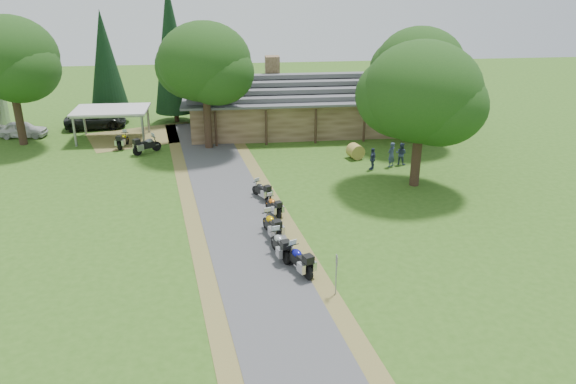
{
  "coord_description": "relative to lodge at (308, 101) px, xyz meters",
  "views": [
    {
      "loc": [
        -1.13,
        -23.81,
        13.56
      ],
      "look_at": [
        2.15,
        5.33,
        1.6
      ],
      "focal_mm": 35.0,
      "sensor_mm": 36.0,
      "label": 1
    }
  ],
  "objects": [
    {
      "name": "cedar_far",
      "position": [
        -17.58,
        3.93,
        2.55
      ],
      "size": [
        3.52,
        3.52,
        9.99
      ],
      "primitive_type": "cone",
      "color": "black",
      "rests_on": "ground"
    },
    {
      "name": "driveway",
      "position": [
        -6.5,
        -20.0,
        -2.45
      ],
      "size": [
        51.95,
        51.95,
        0.0
      ],
      "primitive_type": "plane",
      "rotation": [
        0.0,
        0.0,
        0.14
      ],
      "color": "#464648",
      "rests_on": "ground"
    },
    {
      "name": "hay_bale",
      "position": [
        2.36,
        -8.67,
        -1.9
      ],
      "size": [
        1.33,
        1.26,
        1.11
      ],
      "primitive_type": "cylinder",
      "rotation": [
        1.57,
        0.0,
        0.26
      ],
      "color": "olive",
      "rests_on": "ground"
    },
    {
      "name": "person_b",
      "position": [
        5.33,
        -10.34,
        -1.5
      ],
      "size": [
        0.67,
        0.64,
        1.91
      ],
      "primitive_type": "imported",
      "rotation": [
        0.0,
        0.0,
        2.5
      ],
      "color": "#364161",
      "rests_on": "ground"
    },
    {
      "name": "ground",
      "position": [
        -6.0,
        -24.0,
        -2.45
      ],
      "size": [
        120.0,
        120.0,
        0.0
      ],
      "primitive_type": "plane",
      "color": "#305618",
      "rests_on": "ground"
    },
    {
      "name": "motorcycle_row_a",
      "position": [
        -4.01,
        -24.78,
        -1.75
      ],
      "size": [
        1.43,
        2.15,
        1.41
      ],
      "primitive_type": null,
      "rotation": [
        0.0,
        0.0,
        1.98
      ],
      "color": "#0F1091",
      "rests_on": "ground"
    },
    {
      "name": "motorcycle_carport_b",
      "position": [
        -13.31,
        -5.62,
        -1.72
      ],
      "size": [
        2.1,
        1.84,
        1.45
      ],
      "primitive_type": null,
      "rotation": [
        0.0,
        0.0,
        0.66
      ],
      "color": "gray",
      "rests_on": "ground"
    },
    {
      "name": "motorcycle_carport_a",
      "position": [
        -15.36,
        -3.89,
        -1.8
      ],
      "size": [
        0.99,
        1.98,
        1.3
      ],
      "primitive_type": null,
      "rotation": [
        0.0,
        0.0,
        1.37
      ],
      "color": "#E3D304",
      "rests_on": "ground"
    },
    {
      "name": "motorcycle_row_c",
      "position": [
        -4.98,
        -20.85,
        -1.75
      ],
      "size": [
        1.21,
        2.14,
        1.4
      ],
      "primitive_type": null,
      "rotation": [
        0.0,
        0.0,
        1.86
      ],
      "color": "#CA9300",
      "rests_on": "ground"
    },
    {
      "name": "oak_silo",
      "position": [
        -23.54,
        -2.15,
        3.13
      ],
      "size": [
        7.51,
        7.51,
        11.16
      ],
      "primitive_type": null,
      "color": "#133610",
      "rests_on": "ground"
    },
    {
      "name": "lodge",
      "position": [
        0.0,
        0.0,
        0.0
      ],
      "size": [
        21.4,
        9.4,
        4.9
      ],
      "primitive_type": null,
      "color": "brown",
      "rests_on": "ground"
    },
    {
      "name": "car_white_sedan",
      "position": [
        -24.21,
        -0.05,
        -1.6
      ],
      "size": [
        2.51,
        5.22,
        1.69
      ],
      "primitive_type": "imported",
      "rotation": [
        0.0,
        0.0,
        1.5
      ],
      "color": "silver",
      "rests_on": "ground"
    },
    {
      "name": "motorcycle_row_d",
      "position": [
        -4.64,
        -18.07,
        -1.86
      ],
      "size": [
        1.14,
        1.8,
        1.17
      ],
      "primitive_type": null,
      "rotation": [
        0.0,
        0.0,
        1.94
      ],
      "color": "#D16614",
      "rests_on": "ground"
    },
    {
      "name": "oak_lodge_left",
      "position": [
        -8.6,
        -4.8,
        3.0
      ],
      "size": [
        7.03,
        7.03,
        10.9
      ],
      "primitive_type": null,
      "color": "#133610",
      "rests_on": "ground"
    },
    {
      "name": "person_a",
      "position": [
        4.48,
        -10.76,
        -1.39
      ],
      "size": [
        0.74,
        0.71,
        2.12
      ],
      "primitive_type": "imported",
      "rotation": [
        0.0,
        0.0,
        3.8
      ],
      "color": "#364161",
      "rests_on": "ground"
    },
    {
      "name": "motorcycle_row_b",
      "position": [
        -4.76,
        -23.19,
        -1.75
      ],
      "size": [
        1.15,
        2.15,
        1.4
      ],
      "primitive_type": null,
      "rotation": [
        0.0,
        0.0,
        1.82
      ],
      "color": "#999DA0",
      "rests_on": "ground"
    },
    {
      "name": "motorcycle_row_e",
      "position": [
        -5.16,
        -15.6,
        -1.86
      ],
      "size": [
        1.35,
        1.78,
        1.18
      ],
      "primitive_type": null,
      "rotation": [
        0.0,
        0.0,
        2.09
      ],
      "color": "black",
      "rests_on": "ground"
    },
    {
      "name": "sign_post",
      "position": [
        -2.67,
        -26.94,
        -1.46
      ],
      "size": [
        0.36,
        0.06,
        1.98
      ],
      "primitive_type": null,
      "color": "gray",
      "rests_on": "ground"
    },
    {
      "name": "oak_driveway",
      "position": [
        5.0,
        -14.46,
        2.56
      ],
      "size": [
        7.44,
        7.44,
        10.01
      ],
      "primitive_type": null,
      "color": "#133610",
      "rests_on": "ground"
    },
    {
      "name": "oak_lodge_right",
      "position": [
        7.99,
        -5.15,
        2.61
      ],
      "size": [
        6.89,
        6.89,
        10.12
      ],
      "primitive_type": null,
      "color": "#133610",
      "rests_on": "ground"
    },
    {
      "name": "cedar_near",
      "position": [
        -11.7,
        3.65,
        3.7
      ],
      "size": [
        3.68,
        3.68,
        12.31
      ],
      "primitive_type": "cone",
      "color": "black",
      "rests_on": "ground"
    },
    {
      "name": "carport",
      "position": [
        -16.5,
        -1.5,
        -1.17
      ],
      "size": [
        5.97,
        4.01,
        2.57
      ],
      "primitive_type": null,
      "rotation": [
        0.0,
        0.0,
        -0.01
      ],
      "color": "silver",
      "rests_on": "ground"
    },
    {
      "name": "car_dark_suv",
      "position": [
        -18.65,
        2.12,
        -1.36
      ],
      "size": [
        3.08,
        5.96,
        2.19
      ],
      "primitive_type": "imported",
      "rotation": [
        0.0,
        0.0,
        1.69
      ],
      "color": "black",
      "rests_on": "ground"
    },
    {
      "name": "person_c",
      "position": [
        3.01,
        -11.17,
        -1.52
      ],
      "size": [
        0.62,
        0.65,
        1.86
      ],
      "primitive_type": "imported",
      "rotation": [
        0.0,
        0.0,
        4.09
      ],
      "color": "#364161",
      "rests_on": "ground"
    }
  ]
}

